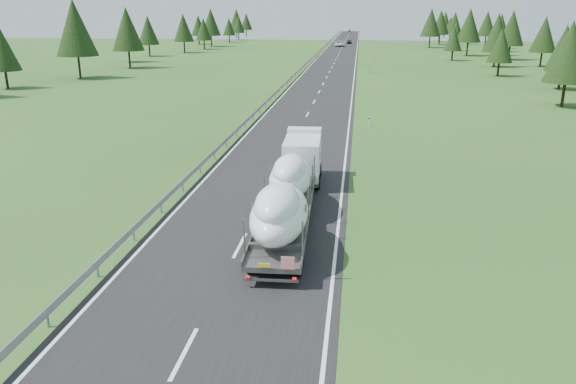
# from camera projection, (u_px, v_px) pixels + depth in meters

# --- Properties ---
(ground) EXTENTS (400.00, 400.00, 0.00)m
(ground) POSITION_uv_depth(u_px,v_px,m) (240.00, 246.00, 26.97)
(ground) COLOR #274D19
(ground) RESTS_ON ground
(road_surface) EXTENTS (10.00, 400.00, 0.02)m
(road_surface) POSITION_uv_depth(u_px,v_px,m) (334.00, 63.00, 121.38)
(road_surface) COLOR black
(road_surface) RESTS_ON ground
(guardrail) EXTENTS (0.10, 400.00, 0.76)m
(guardrail) POSITION_uv_depth(u_px,v_px,m) (310.00, 60.00, 121.76)
(guardrail) COLOR slate
(guardrail) RESTS_ON ground
(marker_posts) EXTENTS (0.13, 350.08, 1.00)m
(marker_posts) POSITION_uv_depth(u_px,v_px,m) (364.00, 46.00, 172.38)
(marker_posts) COLOR silver
(marker_posts) RESTS_ON ground
(highway_sign) EXTENTS (0.08, 0.90, 2.60)m
(highway_sign) POSITION_uv_depth(u_px,v_px,m) (369.00, 63.00, 101.10)
(highway_sign) COLOR slate
(highway_sign) RESTS_ON ground
(tree_line_right) EXTENTS (26.97, 262.76, 12.29)m
(tree_line_right) POSITION_uv_depth(u_px,v_px,m) (542.00, 33.00, 103.35)
(tree_line_right) COLOR black
(tree_line_right) RESTS_ON ground
(tree_line_left) EXTENTS (14.47, 263.27, 12.65)m
(tree_line_left) POSITION_uv_depth(u_px,v_px,m) (109.00, 31.00, 108.30)
(tree_line_left) COLOR black
(tree_line_left) RESTS_ON ground
(boat_truck) EXTENTS (2.89, 17.50, 3.57)m
(boat_truck) POSITION_uv_depth(u_px,v_px,m) (290.00, 185.00, 29.79)
(boat_truck) COLOR silver
(boat_truck) RESTS_ON ground
(distant_van) EXTENTS (2.95, 6.13, 1.69)m
(distant_van) POSITION_uv_depth(u_px,v_px,m) (339.00, 44.00, 176.44)
(distant_van) COLOR silver
(distant_van) RESTS_ON ground
(distant_car_dark) EXTENTS (1.74, 4.06, 1.37)m
(distant_car_dark) POSITION_uv_depth(u_px,v_px,m) (349.00, 42.00, 191.19)
(distant_car_dark) COLOR black
(distant_car_dark) RESTS_ON ground
(distant_car_blue) EXTENTS (1.55, 4.40, 1.45)m
(distant_car_blue) POSITION_uv_depth(u_px,v_px,m) (349.00, 31.00, 294.78)
(distant_car_blue) COLOR #161840
(distant_car_blue) RESTS_ON ground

